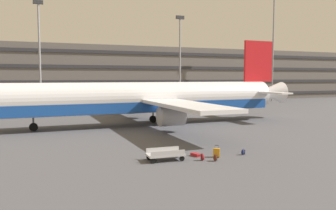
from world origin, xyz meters
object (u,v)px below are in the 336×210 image
(suitcase_silver, at_px, (196,155))
(baggage_cart, at_px, (165,154))
(airliner, at_px, (150,99))
(backpack_purple, at_px, (203,157))
(backpack_large, at_px, (243,152))
(suitcase_upright, at_px, (217,152))
(backpack_scuffed, at_px, (215,158))

(suitcase_silver, distance_m, baggage_cart, 2.59)
(airliner, xyz_separation_m, baggage_cart, (-4.54, -17.38, -2.75))
(baggage_cart, bearing_deg, suitcase_silver, 8.33)
(backpack_purple, bearing_deg, baggage_cart, 158.28)
(backpack_purple, height_order, backpack_large, backpack_purple)
(suitcase_upright, relative_size, baggage_cart, 0.26)
(backpack_scuffed, bearing_deg, backpack_large, 17.59)
(backpack_large, distance_m, backpack_scuffed, 3.03)
(backpack_purple, height_order, baggage_cart, baggage_cart)
(backpack_large, relative_size, backpack_scuffed, 0.87)
(airliner, bearing_deg, backpack_large, -85.12)
(backpack_large, xyz_separation_m, backpack_scuffed, (-2.89, -0.92, 0.04))
(suitcase_silver, height_order, backpack_purple, backpack_purple)
(airliner, relative_size, baggage_cart, 12.14)
(airliner, height_order, backpack_scuffed, airliner)
(airliner, relative_size, backpack_large, 83.76)
(backpack_large, bearing_deg, suitcase_upright, 177.86)
(suitcase_silver, xyz_separation_m, backpack_large, (3.53, -0.90, 0.10))
(backpack_large, distance_m, baggage_cart, 6.10)
(suitcase_silver, relative_size, backpack_purple, 1.47)
(airliner, height_order, backpack_large, airliner)
(backpack_large, xyz_separation_m, baggage_cart, (-6.07, 0.53, 0.22))
(suitcase_silver, xyz_separation_m, backpack_scuffed, (0.64, -1.82, 0.13))
(suitcase_silver, bearing_deg, backpack_scuffed, -70.74)
(suitcase_upright, distance_m, backpack_large, 2.23)
(backpack_large, bearing_deg, backpack_purple, -173.02)
(backpack_purple, relative_size, baggage_cart, 0.16)
(airliner, distance_m, baggage_cart, 18.17)
(baggage_cart, bearing_deg, backpack_large, -4.97)
(suitcase_silver, bearing_deg, suitcase_upright, -32.18)
(backpack_large, bearing_deg, airliner, 94.88)
(airliner, xyz_separation_m, backpack_scuffed, (-1.36, -18.82, -2.93))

